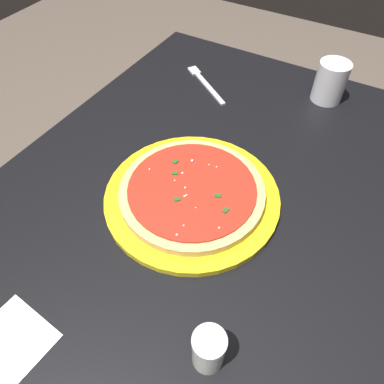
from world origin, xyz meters
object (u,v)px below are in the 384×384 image
(cup_tall_drink, at_px, (330,82))
(napkin_loose_left, at_px, (5,348))
(fork, at_px, (204,82))
(serving_plate, at_px, (192,197))
(parmesan_shaker, at_px, (209,350))
(pizza, at_px, (192,191))

(cup_tall_drink, distance_m, napkin_loose_left, 0.85)
(napkin_loose_left, height_order, fork, fork)
(serving_plate, distance_m, parmesan_shaker, 0.29)
(pizza, distance_m, fork, 0.39)
(cup_tall_drink, distance_m, parmesan_shaker, 0.69)
(pizza, distance_m, napkin_loose_left, 0.38)
(pizza, xyz_separation_m, parmesan_shaker, (0.24, 0.16, 0.01))
(fork, bearing_deg, cup_tall_drink, 107.35)
(serving_plate, xyz_separation_m, cup_tall_drink, (-0.45, 0.12, 0.04))
(pizza, xyz_separation_m, fork, (-0.36, -0.17, -0.02))
(cup_tall_drink, height_order, napkin_loose_left, cup_tall_drink)
(fork, bearing_deg, parmesan_shaker, 29.27)
(cup_tall_drink, bearing_deg, napkin_loose_left, -14.76)
(pizza, distance_m, cup_tall_drink, 0.47)
(parmesan_shaker, bearing_deg, cup_tall_drink, -176.63)
(napkin_loose_left, bearing_deg, fork, -173.95)
(pizza, bearing_deg, parmesan_shaker, 34.50)
(cup_tall_drink, xyz_separation_m, fork, (0.09, -0.29, -0.05))
(fork, relative_size, parmesan_shaker, 2.20)
(serving_plate, bearing_deg, cup_tall_drink, 164.47)
(napkin_loose_left, bearing_deg, cup_tall_drink, 165.24)
(cup_tall_drink, xyz_separation_m, parmesan_shaker, (0.69, 0.04, -0.01))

